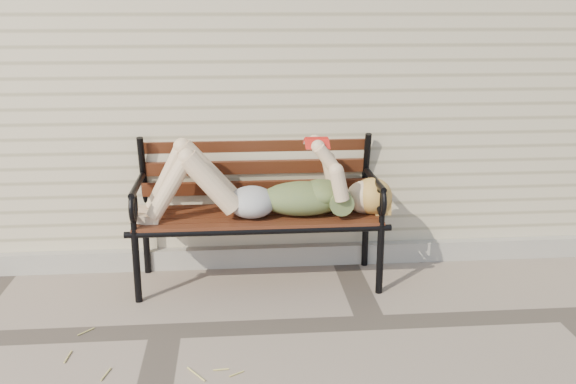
{
  "coord_description": "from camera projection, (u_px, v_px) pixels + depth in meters",
  "views": [
    {
      "loc": [
        0.43,
        -3.49,
        1.87
      ],
      "look_at": [
        0.78,
        0.5,
        0.7
      ],
      "focal_mm": 40.0,
      "sensor_mm": 36.0,
      "label": 1
    }
  ],
  "objects": [
    {
      "name": "ground",
      "position": [
        166.0,
        331.0,
        3.83
      ],
      "size": [
        80.0,
        80.0,
        0.0
      ],
      "primitive_type": "plane",
      "color": "gray",
      "rests_on": "ground"
    },
    {
      "name": "house_wall",
      "position": [
        187.0,
        45.0,
        6.28
      ],
      "size": [
        8.0,
        4.0,
        3.0
      ],
      "primitive_type": "cube",
      "color": "#C3B698",
      "rests_on": "ground"
    },
    {
      "name": "foundation_strip",
      "position": [
        178.0,
        258.0,
        4.74
      ],
      "size": [
        8.0,
        0.1,
        0.15
      ],
      "primitive_type": "cube",
      "color": "#9E9B8F",
      "rests_on": "ground"
    },
    {
      "name": "garden_bench",
      "position": [
        257.0,
        187.0,
        4.44
      ],
      "size": [
        1.82,
        0.72,
        1.18
      ],
      "color": "black",
      "rests_on": "ground"
    },
    {
      "name": "reading_woman",
      "position": [
        260.0,
        188.0,
        4.29
      ],
      "size": [
        1.72,
        0.39,
        0.54
      ],
      "color": "#093242",
      "rests_on": "ground"
    }
  ]
}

